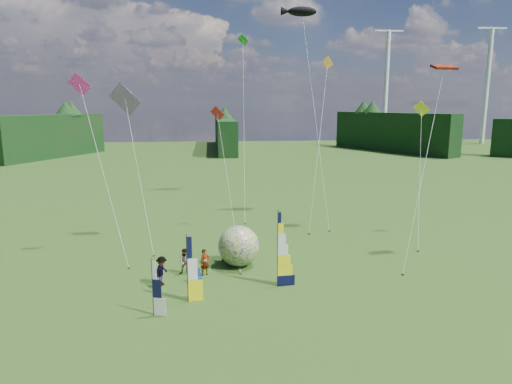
{
  "coord_description": "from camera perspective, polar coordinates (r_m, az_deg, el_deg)",
  "views": [
    {
      "loc": [
        -3.69,
        -22.4,
        10.64
      ],
      "look_at": [
        -1.0,
        4.0,
        5.5
      ],
      "focal_mm": 32.0,
      "sensor_mm": 36.0,
      "label": 1
    }
  ],
  "objects": [
    {
      "name": "ground",
      "position": [
        25.07,
        3.3,
        -14.17
      ],
      "size": [
        220.0,
        220.0,
        0.0
      ],
      "primitive_type": "plane",
      "color": "#3E6C20",
      "rests_on": "ground"
    },
    {
      "name": "small_kite_yellow",
      "position": [
        37.99,
        19.86,
        2.82
      ],
      "size": [
        7.01,
        9.9,
        11.38
      ],
      "primitive_type": null,
      "rotation": [
        0.0,
        0.0,
        -0.24
      ],
      "color": "#FFFA2A",
      "rests_on": "ground"
    },
    {
      "name": "small_kite_pink",
      "position": [
        33.36,
        -18.67,
        3.65
      ],
      "size": [
        7.58,
        9.68,
        13.46
      ],
      "primitive_type": null,
      "rotation": [
        0.0,
        0.0,
        -0.09
      ],
      "color": "#EF2F8F",
      "rests_on": "ground"
    },
    {
      "name": "spectator_a",
      "position": [
        29.18,
        -6.4,
        -8.72
      ],
      "size": [
        0.74,
        0.64,
        1.7
      ],
      "primitive_type": "imported",
      "rotation": [
        0.0,
        0.0,
        0.47
      ],
      "color": "#66594C",
      "rests_on": "ground"
    },
    {
      "name": "small_kite_orange",
      "position": [
        41.46,
        7.91,
        6.93
      ],
      "size": [
        8.91,
        12.12,
        15.6
      ],
      "primitive_type": null,
      "rotation": [
        0.0,
        0.0,
        0.35
      ],
      "color": "orange",
      "rests_on": "ground"
    },
    {
      "name": "spectator_c",
      "position": [
        28.03,
        -11.7,
        -9.64
      ],
      "size": [
        0.82,
        1.22,
        1.77
      ],
      "primitive_type": "imported",
      "rotation": [
        0.0,
        0.0,
        1.19
      ],
      "color": "#66594C",
      "rests_on": "ground"
    },
    {
      "name": "camp_chair",
      "position": [
        27.98,
        -7.33,
        -10.47
      ],
      "size": [
        0.67,
        0.67,
        0.92
      ],
      "primitive_type": null,
      "rotation": [
        0.0,
        0.0,
        0.33
      ],
      "color": "navy",
      "rests_on": "ground"
    },
    {
      "name": "kite_rainbow_delta",
      "position": [
        35.89,
        -14.58,
        4.23
      ],
      "size": [
        10.27,
        13.65,
        13.3
      ],
      "primitive_type": null,
      "rotation": [
        0.0,
        0.0,
        -0.27
      ],
      "color": "#DD5037",
      "rests_on": "ground"
    },
    {
      "name": "side_banner_left",
      "position": [
        25.18,
        -8.58,
        -9.59
      ],
      "size": [
        1.03,
        0.24,
        3.7
      ],
      "primitive_type": null,
      "rotation": [
        0.0,
        0.0,
        0.13
      ],
      "color": "#FFF010",
      "rests_on": "ground"
    },
    {
      "name": "treeline_ring",
      "position": [
        23.66,
        3.41,
        -5.36
      ],
      "size": [
        210.0,
        210.0,
        8.0
      ],
      "primitive_type": null,
      "color": "black",
      "rests_on": "ground"
    },
    {
      "name": "feather_banner_main",
      "position": [
        26.83,
        2.72,
        -7.25
      ],
      "size": [
        1.23,
        0.23,
        4.52
      ],
      "primitive_type": null,
      "rotation": [
        0.0,
        0.0,
        0.1
      ],
      "color": "black",
      "rests_on": "ground"
    },
    {
      "name": "side_banner_far",
      "position": [
        24.12,
        -12.79,
        -11.67
      ],
      "size": [
        0.87,
        0.35,
        2.93
      ],
      "primitive_type": null,
      "rotation": [
        0.0,
        0.0,
        -0.3
      ],
      "color": "white",
      "rests_on": "ground"
    },
    {
      "name": "kite_parafoil",
      "position": [
        32.55,
        20.44,
        4.75
      ],
      "size": [
        8.58,
        9.59,
        15.01
      ],
      "primitive_type": null,
      "rotation": [
        0.0,
        0.0,
        -0.03
      ],
      "color": "red",
      "rests_on": "ground"
    },
    {
      "name": "turbine_right",
      "position": [
        133.66,
        15.93,
        12.42
      ],
      "size": [
        8.0,
        1.2,
        30.0
      ],
      "primitive_type": null,
      "color": "silver",
      "rests_on": "ground"
    },
    {
      "name": "small_kite_green",
      "position": [
        44.96,
        -1.53,
        9.03
      ],
      "size": [
        6.86,
        12.27,
        18.26
      ],
      "primitive_type": null,
      "rotation": [
        0.0,
        0.0,
        -0.37
      ],
      "color": "green",
      "rests_on": "ground"
    },
    {
      "name": "turbine_left",
      "position": [
        138.68,
        26.88,
        11.61
      ],
      "size": [
        8.0,
        1.2,
        30.0
      ],
      "primitive_type": null,
      "color": "silver",
      "rests_on": "ground"
    },
    {
      "name": "spectator_b",
      "position": [
        29.5,
        -8.83,
        -8.57
      ],
      "size": [
        0.87,
        0.52,
        1.68
      ],
      "primitive_type": "imported",
      "rotation": [
        0.0,
        0.0,
        -0.14
      ],
      "color": "#66594C",
      "rests_on": "ground"
    },
    {
      "name": "kite_whale",
      "position": [
        43.1,
        7.37,
        10.93
      ],
      "size": [
        6.78,
        14.83,
        21.37
      ],
      "primitive_type": null,
      "rotation": [
        0.0,
        0.0,
        -0.22
      ],
      "color": "black",
      "rests_on": "ground"
    },
    {
      "name": "bol_inflatable",
      "position": [
        30.51,
        -2.19,
        -6.75
      ],
      "size": [
        3.48,
        3.48,
        2.73
      ],
      "primitive_type": "sphere",
      "rotation": [
        0.0,
        0.0,
        -0.34
      ],
      "color": "navy",
      "rests_on": "ground"
    },
    {
      "name": "spectator_d",
      "position": [
        31.55,
        -3.96,
        -7.01
      ],
      "size": [
        1.11,
        1.04,
        1.84
      ],
      "primitive_type": "imported",
      "rotation": [
        0.0,
        0.0,
        2.44
      ],
      "color": "#66594C",
      "rests_on": "ground"
    },
    {
      "name": "small_kite_red",
      "position": [
        38.55,
        -3.74,
        3.23
      ],
      "size": [
        6.53,
        9.08,
        10.94
      ],
      "primitive_type": null,
      "rotation": [
        0.0,
        0.0,
        -0.41
      ],
      "color": "red",
      "rests_on": "ground"
    }
  ]
}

